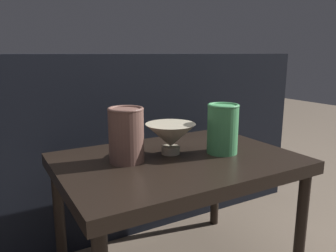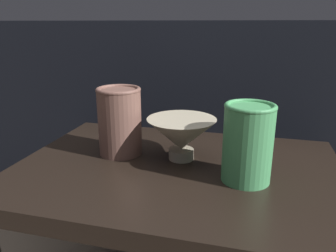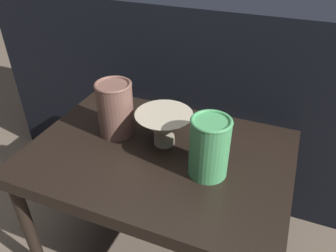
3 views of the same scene
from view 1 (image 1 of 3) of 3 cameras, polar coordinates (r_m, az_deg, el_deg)
name	(u,v)px [view 1 (image 1 of 3)]	position (r m, az deg, el deg)	size (l,w,h in m)	color
table	(177,171)	(1.07, 1.65, -7.76)	(0.74, 0.52, 0.43)	black
couch_backdrop	(115,136)	(1.56, -9.30, -1.69)	(1.70, 0.50, 0.75)	black
bowl	(171,136)	(1.07, 0.48, -1.72)	(0.16, 0.16, 0.10)	#B2A88E
vase_textured_left	(126,134)	(1.00, -7.28, -1.40)	(0.11, 0.11, 0.17)	brown
vase_colorful_right	(223,128)	(1.09, 9.49, -0.34)	(0.10, 0.10, 0.16)	#47995B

